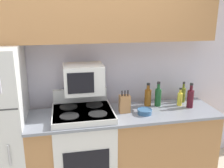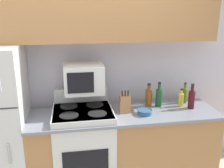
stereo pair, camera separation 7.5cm
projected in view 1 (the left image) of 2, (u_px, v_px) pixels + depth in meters
name	position (u px, v px, depth m)	size (l,w,h in m)	color
wall_back	(87.00, 71.00, 3.03)	(8.00, 0.05, 2.55)	silver
lower_cabinets	(124.00, 147.00, 2.95)	(2.14, 0.63, 0.88)	#B27A47
upper_cabinets	(87.00, 9.00, 2.64)	(2.88, 0.34, 0.69)	#B27A47
stove	(84.00, 148.00, 2.84)	(0.65, 0.61, 1.11)	silver
microwave	(83.00, 79.00, 2.73)	(0.43, 0.34, 0.31)	silver
knife_block	(125.00, 104.00, 2.80)	(0.12, 0.09, 0.26)	#B27A47
bowl	(145.00, 111.00, 2.77)	(0.17, 0.17, 0.06)	#335B84
bottle_olive_oil	(183.00, 94.00, 3.11)	(0.06, 0.06, 0.26)	#5B6619
bottle_wine_red	(190.00, 98.00, 2.93)	(0.08, 0.08, 0.30)	#470F19
bottle_whiskey	(148.00, 97.00, 2.99)	(0.08, 0.08, 0.28)	brown
bottle_wine_green	(158.00, 96.00, 2.98)	(0.08, 0.08, 0.30)	#194C23
bottle_cooking_spray	(180.00, 99.00, 3.00)	(0.06, 0.06, 0.22)	gold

